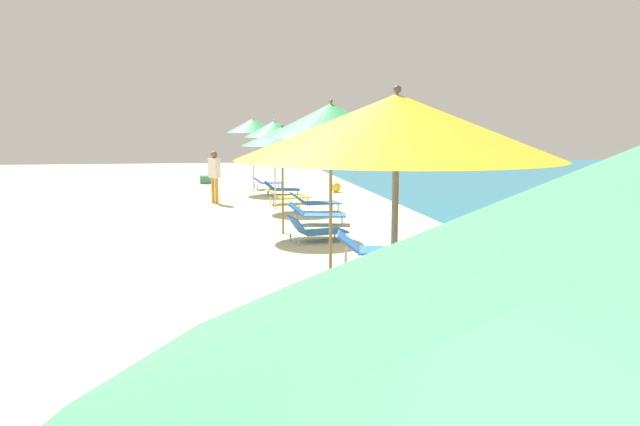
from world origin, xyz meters
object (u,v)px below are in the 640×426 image
Objects in this scene: lounger_farthest_shoreside at (267,182)px; beach_ball at (336,187)px; umbrella_fifth at (282,137)px; lounger_fifth_shoreside at (316,213)px; cooler_box at (206,179)px; lounger_third_shoreside at (410,349)px; umbrella_fourth at (331,121)px; lounger_fourth_inland at (396,289)px; umbrella_sixth at (274,129)px; lounger_farthest_inland at (281,188)px; lounger_fifth_inland at (316,230)px; person_walking_near at (214,172)px; lounger_sixth_inland at (314,202)px; umbrella_third at (397,127)px; umbrella_farthest at (253,126)px; lounger_sixth_shoreside at (287,196)px; lounger_fourth_shoreside at (376,248)px.

beach_ball is at bearing -42.10° from lounger_farthest_shoreside.
lounger_fifth_shoreside is at bearing 50.72° from umbrella_fifth.
lounger_third_shoreside is at bearing -82.38° from cooler_box.
umbrella_fourth reaches higher than lounger_fourth_inland.
cooler_box is (-3.20, 11.65, -0.08)m from lounger_fifth_shoreside.
lounger_farthest_inland is (0.53, 3.58, -2.15)m from umbrella_sixth.
person_walking_near is at bearing 95.12° from lounger_fifth_inland.
lounger_fifth_inland is 4.36m from lounger_sixth_inland.
lounger_fourth_inland is at bearing -80.34° from umbrella_fifth.
umbrella_third is 16.86m from lounger_farthest_inland.
lounger_sixth_inland is (0.27, 2.09, 0.03)m from lounger_fifth_shoreside.
beach_ball is at bearing -8.38° from umbrella_farthest.
umbrella_third is at bearing -98.33° from lounger_sixth_shoreside.
umbrella_farthest is 2.17× the size of lounger_farthest_shoreside.
umbrella_fifth reaches higher than lounger_fourth_shoreside.
lounger_sixth_shoreside is at bearing -57.53° from person_walking_near.
beach_ball is (1.88, 7.24, -0.08)m from lounger_fifth_shoreside.
lounger_third_shoreside is 6.76m from lounger_fifth_inland.
person_walking_near is (-3.00, 9.26, 0.71)m from lounger_fourth_shoreside.
lounger_sixth_shoreside is 0.98× the size of lounger_sixth_inland.
person_walking_near is (-2.33, 0.48, 0.78)m from lounger_sixth_shoreside.
umbrella_third is at bearing -84.14° from cooler_box.
lounger_fourth_shoreside is at bearing 47.20° from umbrella_fourth.
lounger_farthest_inland is at bearing 106.04° from lounger_fourth_shoreside.
lounger_farthest_shoreside is at bearing 107.16° from lounger_fourth_shoreside.
umbrella_third is at bearing -95.23° from lounger_fourth_inland.
umbrella_farthest is at bearing -63.63° from cooler_box.
umbrella_fifth is 10.15m from lounger_farthest_shoreside.
person_walking_near is at bearing -150.11° from beach_ball.
lounger_sixth_inland is 10.17m from cooler_box.
lounger_fourth_shoreside is at bearing -82.61° from umbrella_farthest.
umbrella_fourth is at bearing -119.98° from lounger_fourth_shoreside.
lounger_fifth_inland is at bearing -85.16° from umbrella_sixth.
lounger_fifth_inland is (-0.35, -2.22, -0.03)m from lounger_fifth_shoreside.
lounger_farthest_inland is (0.38, -2.17, -0.04)m from lounger_farthest_shoreside.
cooler_box is at bearing 48.70° from person_walking_near.
lounger_farthest_shoreside is at bearing 100.13° from lounger_third_shoreside.
umbrella_fourth is 8.76m from umbrella_sixth.
lounger_farthest_shoreside is (0.31, 9.95, -1.95)m from umbrella_fifth.
lounger_fourth_shoreside is at bearing -79.35° from lounger_farthest_inland.
lounger_farthest_shoreside is (-0.68, 15.73, 0.03)m from lounger_fourth_inland.
lounger_fifth_inland is at bearing -83.10° from lounger_farthest_inland.
lounger_sixth_shoreside is at bearing 66.56° from umbrella_sixth.
lounger_farthest_inland is at bearing 87.62° from umbrella_third.
umbrella_third reaches higher than lounger_third_shoreside.
umbrella_fourth is (0.30, 4.37, 0.10)m from umbrella_third.
lounger_third_shoreside is (0.53, 1.12, -2.18)m from umbrella_third.
umbrella_fifth reaches higher than beach_ball.
lounger_sixth_shoreside is at bearing -96.58° from lounger_farthest_shoreside.
umbrella_third is 2.50m from lounger_third_shoreside.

